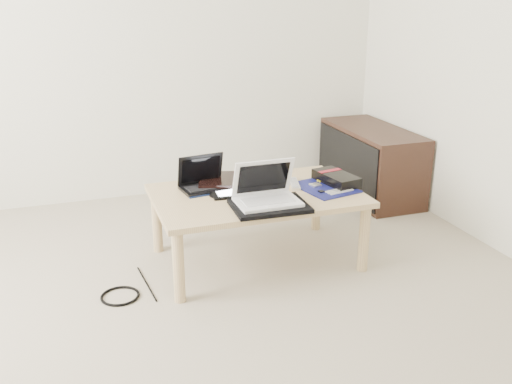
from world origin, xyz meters
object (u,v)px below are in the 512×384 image
object	(u,v)px
netbook	(204,182)
gpu_box	(336,179)
coffee_table	(257,201)
media_cabinet	(370,162)
white_laptop	(266,193)

from	to	relation	value
netbook	gpu_box	world-z (taller)	netbook
coffee_table	gpu_box	world-z (taller)	gpu_box
coffee_table	media_cabinet	size ratio (longest dim) A/B	1.22
white_laptop	media_cabinet	bearing A→B (deg)	39.43
coffee_table	gpu_box	bearing A→B (deg)	-0.22
netbook	coffee_table	bearing A→B (deg)	-32.63
media_cabinet	netbook	bearing A→B (deg)	-156.72
netbook	white_laptop	distance (m)	0.42
media_cabinet	gpu_box	bearing A→B (deg)	-131.24
coffee_table	white_laptop	xyz separation A→B (m)	(-0.02, -0.19, 0.11)
coffee_table	white_laptop	world-z (taller)	white_laptop
netbook	gpu_box	xyz separation A→B (m)	(0.72, -0.16, -0.01)
white_laptop	gpu_box	size ratio (longest dim) A/B	1.03
media_cabinet	netbook	distance (m)	1.52
media_cabinet	gpu_box	size ratio (longest dim) A/B	2.96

